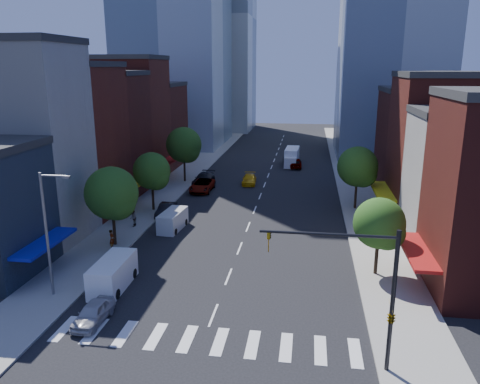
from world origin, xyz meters
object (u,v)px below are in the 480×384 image
object	(u,v)px
pedestrian_far	(133,218)
parked_car_front	(93,313)
parked_car_rear	(204,179)
cargo_van_far	(172,221)
traffic_car_far	(296,163)
pedestrian_near	(112,239)
traffic_car_oncoming	(287,160)
cargo_van_near	(112,275)
parked_car_second	(166,210)
taxi	(249,179)
box_truck	(292,157)
parked_car_third	(202,185)

from	to	relation	value
pedestrian_far	parked_car_front	bearing A→B (deg)	1.53
parked_car_front	parked_car_rear	distance (m)	37.10
cargo_van_far	traffic_car_far	bearing A→B (deg)	75.16
traffic_car_far	pedestrian_near	bearing A→B (deg)	66.42
parked_car_front	traffic_car_far	bearing A→B (deg)	79.53
parked_car_rear	traffic_car_oncoming	distance (m)	19.38
cargo_van_far	pedestrian_near	distance (m)	7.22
traffic_car_far	pedestrian_near	world-z (taller)	pedestrian_near
cargo_van_near	cargo_van_far	xyz separation A→B (m)	(0.72, 13.26, -0.14)
cargo_van_near	parked_car_rear	bearing A→B (deg)	89.65
parked_car_second	cargo_van_far	bearing A→B (deg)	-65.22
parked_car_rear	pedestrian_near	distance (m)	25.31
taxi	pedestrian_far	size ratio (longest dim) A/B	2.68
parked_car_rear	cargo_van_far	size ratio (longest dim) A/B	1.17
taxi	traffic_car_oncoming	size ratio (longest dim) A/B	1.18
parked_car_rear	traffic_car_oncoming	size ratio (longest dim) A/B	1.37
box_truck	parked_car_second	bearing A→B (deg)	-110.75
parked_car_front	box_truck	world-z (taller)	box_truck
parked_car_second	parked_car_third	world-z (taller)	parked_car_third
pedestrian_near	parked_car_rear	bearing A→B (deg)	-10.49
box_truck	pedestrian_far	xyz separation A→B (m)	(-14.88, -34.07, -0.32)
parked_car_front	parked_car_third	distance (m)	33.32
parked_car_third	parked_car_rear	distance (m)	3.84
cargo_van_near	traffic_car_oncoming	bearing A→B (deg)	76.66
parked_car_third	pedestrian_far	world-z (taller)	pedestrian_far
parked_car_third	traffic_car_far	bearing A→B (deg)	55.28
parked_car_rear	pedestrian_far	size ratio (longest dim) A/B	3.13
cargo_van_near	taxi	size ratio (longest dim) A/B	1.12
parked_car_second	parked_car_third	size ratio (longest dim) A/B	0.74
cargo_van_far	box_truck	distance (m)	35.74
parked_car_third	cargo_van_near	world-z (taller)	cargo_van_near
cargo_van_far	traffic_car_oncoming	distance (m)	36.38
parked_car_front	parked_car_rear	size ratio (longest dim) A/B	0.73
taxi	traffic_car_far	distance (m)	13.50
parked_car_front	parked_car_second	distance (m)	22.54
parked_car_front	parked_car_rear	world-z (taller)	parked_car_rear
parked_car_front	cargo_van_near	xyz separation A→B (m)	(-0.73, 4.82, 0.41)
cargo_van_near	pedestrian_near	world-z (taller)	cargo_van_near
cargo_van_far	parked_car_third	bearing A→B (deg)	96.13
cargo_van_far	traffic_car_oncoming	size ratio (longest dim) A/B	1.17
parked_car_front	pedestrian_far	bearing A→B (deg)	105.37
traffic_car_oncoming	cargo_van_near	bearing A→B (deg)	71.78
parked_car_third	cargo_van_far	bearing A→B (deg)	-88.39
traffic_car_far	box_truck	world-z (taller)	box_truck
cargo_van_near	traffic_car_far	xyz separation A→B (m)	(12.19, 45.35, -0.28)
pedestrian_far	cargo_van_far	bearing A→B (deg)	78.22
parked_car_rear	cargo_van_far	distance (m)	19.04
parked_car_rear	taxi	size ratio (longest dim) A/B	1.17
traffic_car_far	box_truck	bearing A→B (deg)	-71.24
traffic_car_far	pedestrian_far	xyz separation A→B (m)	(-15.63, -32.07, 0.20)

